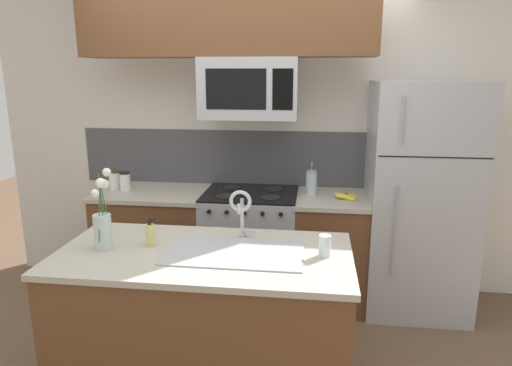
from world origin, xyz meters
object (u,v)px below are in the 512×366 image
at_px(storage_jar_tall, 115,180).
at_px(flower_vase, 103,225).
at_px(refrigerator, 419,199).
at_px(french_press, 311,182).
at_px(sink_faucet, 241,208).
at_px(dish_soap_bottle, 150,235).
at_px(drinking_glass, 325,246).
at_px(microwave, 250,88).
at_px(storage_jar_medium, 125,181).
at_px(stove_range, 251,245).
at_px(banana_bunch, 346,197).

bearing_deg(storage_jar_tall, flower_vase, -68.29).
distance_m(refrigerator, french_press, 0.85).
distance_m(sink_faucet, dish_soap_bottle, 0.54).
bearing_deg(french_press, drinking_glass, -86.14).
bearing_deg(sink_faucet, dish_soap_bottle, -160.86).
height_order(microwave, refrigerator, microwave).
bearing_deg(sink_faucet, french_press, 69.81).
relative_size(refrigerator, sink_faucet, 5.95).
relative_size(drinking_glass, flower_vase, 0.26).
height_order(storage_jar_tall, sink_faucet, sink_faucet).
bearing_deg(dish_soap_bottle, storage_jar_medium, 118.73).
distance_m(refrigerator, storage_jar_tall, 2.51).
bearing_deg(stove_range, storage_jar_tall, 178.29).
relative_size(microwave, sink_faucet, 2.43).
relative_size(stove_range, french_press, 3.48).
height_order(microwave, banana_bunch, microwave).
bearing_deg(dish_soap_bottle, french_press, 54.56).
bearing_deg(flower_vase, french_press, 49.47).
relative_size(stove_range, sink_faucet, 3.04).
bearing_deg(storage_jar_tall, stove_range, -1.71).
bearing_deg(drinking_glass, refrigerator, 58.83).
relative_size(storage_jar_tall, flower_vase, 0.34).
bearing_deg(sink_faucet, storage_jar_medium, 138.48).
distance_m(microwave, refrigerator, 1.58).
relative_size(microwave, storage_jar_tall, 4.74).
xyz_separation_m(french_press, sink_faucet, (-0.40, -1.09, 0.10)).
bearing_deg(microwave, drinking_glass, -64.44).
distance_m(storage_jar_medium, drinking_glass, 2.05).
height_order(french_press, flower_vase, flower_vase).
distance_m(microwave, flower_vase, 1.59).
bearing_deg(storage_jar_tall, banana_bunch, -2.80).
bearing_deg(banana_bunch, drinking_glass, -99.06).
distance_m(stove_range, sink_faucet, 1.22).
relative_size(sink_faucet, drinking_glass, 2.54).
relative_size(microwave, flower_vase, 1.62).
distance_m(stove_range, drinking_glass, 1.45).
bearing_deg(storage_jar_tall, french_press, 0.86).
bearing_deg(sink_faucet, microwave, 95.07).
relative_size(banana_bunch, flower_vase, 0.41).
relative_size(storage_jar_tall, sink_faucet, 0.51).
xyz_separation_m(microwave, flower_vase, (-0.65, -1.26, -0.71)).
bearing_deg(french_press, storage_jar_medium, -177.39).
xyz_separation_m(refrigerator, drinking_glass, (-0.76, -1.25, 0.06)).
xyz_separation_m(storage_jar_tall, dish_soap_bottle, (0.77, -1.24, -0.01)).
distance_m(banana_bunch, dish_soap_bottle, 1.64).
bearing_deg(banana_bunch, flower_vase, -139.33).
bearing_deg(storage_jar_tall, drinking_glass, -35.83).
distance_m(microwave, storage_jar_medium, 1.31).
xyz_separation_m(microwave, storage_jar_medium, (-1.06, 0.01, -0.77)).
bearing_deg(banana_bunch, refrigerator, 7.98).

